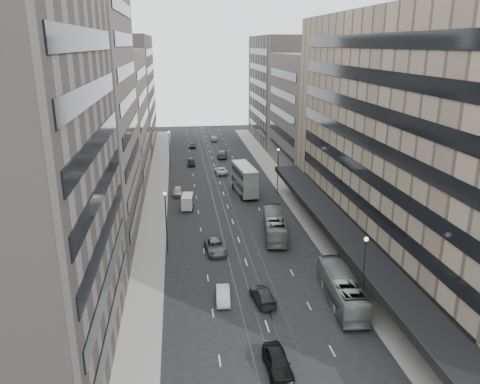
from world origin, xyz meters
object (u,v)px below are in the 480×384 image
double_decker (245,179)px  sedan_1 (223,295)px  bus_near (342,289)px  sedan_2 (216,247)px  panel_van (187,201)px  bus_far (274,225)px  sedan_0 (278,362)px

double_decker → sedan_1: bearing=-107.4°
bus_near → double_decker: bearing=-78.8°
sedan_1 → sedan_2: bearing=92.8°
bus_near → panel_van: bearing=-60.1°
bus_far → panel_van: (-11.87, 12.74, -0.25)m
sedan_0 → sedan_2: (-3.13, 23.87, -0.09)m
double_decker → sedan_2: 25.04m
bus_far → double_decker: double_decker is taller
bus_near → sedan_1: bus_near is taller
bus_far → sedan_1: bus_far is taller
panel_van → sedan_1: bearing=-78.2°
bus_near → sedan_1: bearing=-4.9°
double_decker → panel_van: bearing=-152.8°
sedan_2 → bus_near: bearing=-54.6°
bus_far → sedan_0: size_ratio=2.33×
sedan_0 → sedan_1: size_ratio=1.21×
bus_far → double_decker: 19.57m
panel_van → sedan_0: bearing=-75.2°
bus_far → sedan_2: (-8.68, -4.40, -0.84)m
sedan_2 → bus_far: bearing=22.1°
bus_near → sedan_0: 13.14m
bus_far → sedan_1: (-8.93, -16.67, -0.92)m
bus_near → double_decker: (-4.76, 38.08, 1.27)m
sedan_0 → bus_far: bearing=77.5°
sedan_1 → sedan_2: sedan_2 is taller
bus_near → sedan_1: (-12.24, 1.93, -0.92)m
sedan_1 → bus_near: bearing=-5.0°
sedan_1 → sedan_0: bearing=-69.8°
bus_near → sedan_2: bus_near is taller
sedan_2 → panel_van: bearing=95.8°
panel_van → sedan_0: size_ratio=0.82×
bus_far → panel_van: bus_far is taller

